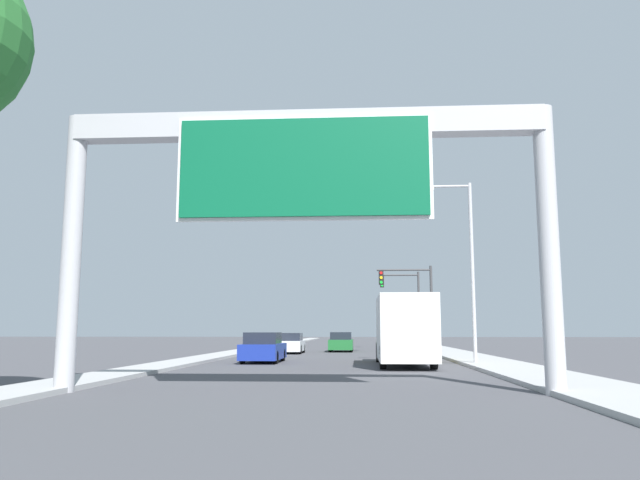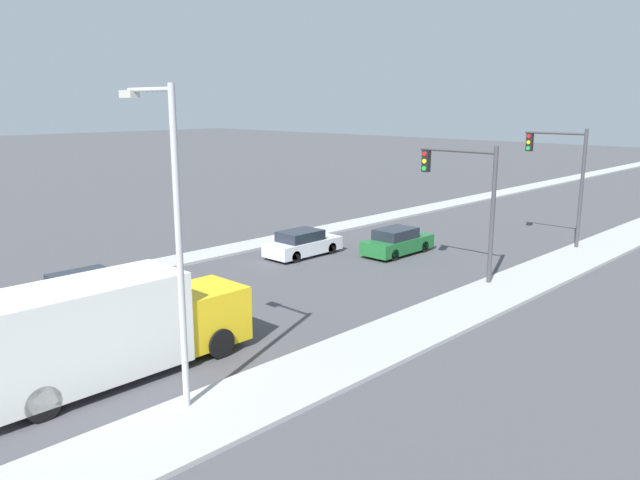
% 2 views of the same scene
% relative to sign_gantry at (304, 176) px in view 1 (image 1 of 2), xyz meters
% --- Properties ---
extents(sidewalk_right, '(3.00, 120.00, 0.15)m').
position_rel_sign_gantry_xyz_m(sidewalk_right, '(7.75, 42.10, -5.74)').
color(sidewalk_right, '#A8A8A8').
rests_on(sidewalk_right, ground).
extents(median_strip_left, '(2.00, 120.00, 0.15)m').
position_rel_sign_gantry_xyz_m(median_strip_left, '(-7.25, 42.10, -5.74)').
color(median_strip_left, '#A8A8A8').
rests_on(median_strip_left, ground).
extents(sign_gantry, '(13.43, 0.73, 7.62)m').
position_rel_sign_gantry_xyz_m(sign_gantry, '(0.00, 0.00, 0.00)').
color(sign_gantry, '#B2B2B7').
rests_on(sign_gantry, ground).
extents(car_far_left, '(1.83, 4.47, 1.43)m').
position_rel_sign_gantry_xyz_m(car_far_left, '(-3.50, 28.11, -5.13)').
color(car_far_left, silver).
rests_on(car_far_left, ground).
extents(car_mid_right, '(1.81, 4.47, 1.48)m').
position_rel_sign_gantry_xyz_m(car_mid_right, '(0.00, 32.06, -5.11)').
color(car_mid_right, '#1E662D').
rests_on(car_mid_right, ground).
extents(car_far_center, '(1.86, 4.57, 1.52)m').
position_rel_sign_gantry_xyz_m(car_far_center, '(-3.50, 15.74, -5.09)').
color(car_far_center, navy).
rests_on(car_far_center, ground).
extents(truck_box_primary, '(2.42, 8.77, 3.16)m').
position_rel_sign_gantry_xyz_m(truck_box_primary, '(3.50, 12.98, -4.20)').
color(truck_box_primary, yellow).
rests_on(truck_box_primary, ground).
extents(traffic_light_near_intersection, '(4.10, 0.32, 6.37)m').
position_rel_sign_gantry_xyz_m(traffic_light_near_intersection, '(5.49, 30.10, -1.54)').
color(traffic_light_near_intersection, '#3D3D3F').
rests_on(traffic_light_near_intersection, ground).
extents(traffic_light_mid_block, '(3.65, 0.32, 6.85)m').
position_rel_sign_gantry_xyz_m(traffic_light_mid_block, '(5.69, 40.10, -1.29)').
color(traffic_light_mid_block, '#3D3D3F').
rests_on(traffic_light_mid_block, ground).
extents(street_lamp_right, '(2.42, 0.28, 8.73)m').
position_rel_sign_gantry_xyz_m(street_lamp_right, '(6.57, 13.54, -0.69)').
color(street_lamp_right, '#B2B2B7').
rests_on(street_lamp_right, ground).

